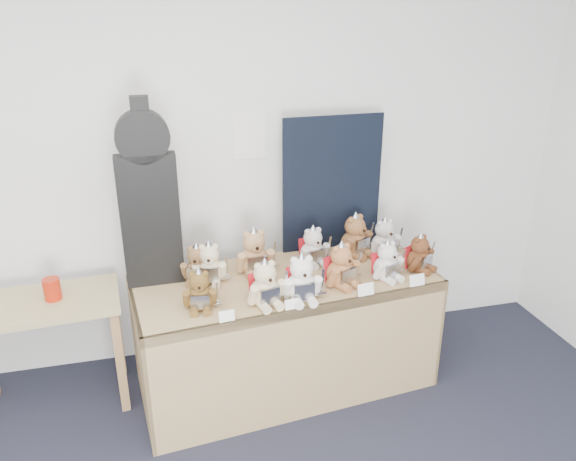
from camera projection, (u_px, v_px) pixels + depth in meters
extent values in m
plane|color=white|center=(116.00, 166.00, 3.39)|extent=(6.00, 0.00, 6.00)
cube|color=white|center=(249.00, 136.00, 3.51)|extent=(0.21, 0.00, 0.30)
cube|color=#9C844F|center=(285.00, 282.00, 3.36)|extent=(1.85, 0.93, 0.06)
cube|color=#9C844F|center=(307.00, 364.00, 3.17)|extent=(1.78, 0.21, 0.74)
cube|color=#9C844F|center=(140.00, 360.00, 3.20)|extent=(0.10, 0.74, 0.74)
cube|color=#9C844F|center=(409.00, 307.00, 3.77)|extent=(0.10, 0.74, 0.74)
cube|color=#947C4F|center=(42.00, 304.00, 3.18)|extent=(0.88, 0.53, 0.04)
cube|color=brown|center=(120.00, 362.00, 3.25)|extent=(0.05, 0.05, 0.66)
cube|color=brown|center=(117.00, 328.00, 3.60)|extent=(0.05, 0.05, 0.66)
cube|color=black|center=(151.00, 221.00, 3.15)|extent=(0.33, 0.10, 0.77)
cylinder|color=black|center=(142.00, 136.00, 2.97)|extent=(0.29, 0.10, 0.29)
cube|color=black|center=(140.00, 115.00, 2.93)|extent=(0.10, 0.09, 0.19)
cube|color=black|center=(332.00, 184.00, 3.61)|extent=(0.66, 0.05, 0.88)
cylinder|color=#B4200C|center=(52.00, 289.00, 3.17)|extent=(0.10, 0.10, 0.13)
ellipsoid|color=brown|center=(200.00, 298.00, 2.99)|extent=(0.16, 0.14, 0.15)
sphere|color=brown|center=(199.00, 281.00, 2.96)|extent=(0.11, 0.11, 0.11)
cylinder|color=brown|center=(199.00, 287.00, 2.92)|extent=(0.05, 0.03, 0.05)
sphere|color=black|center=(199.00, 288.00, 2.90)|extent=(0.02, 0.02, 0.02)
sphere|color=brown|center=(192.00, 274.00, 2.94)|extent=(0.03, 0.03, 0.03)
sphere|color=brown|center=(205.00, 274.00, 2.95)|extent=(0.03, 0.03, 0.03)
cylinder|color=brown|center=(187.00, 299.00, 2.97)|extent=(0.05, 0.09, 0.11)
cylinder|color=brown|center=(213.00, 297.00, 2.98)|extent=(0.05, 0.09, 0.11)
cylinder|color=brown|center=(194.00, 310.00, 2.96)|extent=(0.05, 0.10, 0.04)
cylinder|color=brown|center=(207.00, 309.00, 2.97)|extent=(0.05, 0.10, 0.04)
cube|color=#B8BBC1|center=(200.00, 302.00, 2.94)|extent=(0.10, 0.03, 0.08)
cone|color=#B8BBC1|center=(199.00, 273.00, 2.94)|extent=(0.09, 0.09, 0.07)
cube|color=#B8BBC1|center=(217.00, 294.00, 2.97)|extent=(0.02, 0.04, 0.15)
cube|color=#B8BBC1|center=(218.00, 304.00, 2.99)|extent=(0.04, 0.01, 0.01)
ellipsoid|color=beige|center=(265.00, 292.00, 3.04)|extent=(0.20, 0.18, 0.17)
sphere|color=beige|center=(265.00, 273.00, 2.99)|extent=(0.12, 0.12, 0.12)
cylinder|color=beige|center=(269.00, 279.00, 2.95)|extent=(0.06, 0.04, 0.05)
sphere|color=black|center=(270.00, 280.00, 2.94)|extent=(0.02, 0.02, 0.02)
sphere|color=beige|center=(258.00, 266.00, 2.96)|extent=(0.04, 0.04, 0.04)
sphere|color=beige|center=(272.00, 264.00, 2.99)|extent=(0.04, 0.04, 0.04)
cylinder|color=beige|center=(253.00, 295.00, 2.98)|extent=(0.07, 0.10, 0.13)
cylinder|color=beige|center=(280.00, 289.00, 3.05)|extent=(0.07, 0.10, 0.13)
cylinder|color=beige|center=(263.00, 306.00, 2.99)|extent=(0.07, 0.12, 0.05)
cylinder|color=beige|center=(276.00, 303.00, 3.02)|extent=(0.07, 0.12, 0.05)
cube|color=#B8BBC1|center=(270.00, 296.00, 2.98)|extent=(0.11, 0.04, 0.09)
cone|color=#B8BBC1|center=(265.00, 264.00, 2.97)|extent=(0.11, 0.11, 0.08)
cube|color=#B8BBC1|center=(285.00, 285.00, 3.04)|extent=(0.02, 0.04, 0.18)
cube|color=#B8BBC1|center=(285.00, 296.00, 3.06)|extent=(0.05, 0.02, 0.01)
cube|color=#B2141D|center=(260.00, 285.00, 3.08)|extent=(0.14, 0.06, 0.15)
ellipsoid|color=white|center=(301.00, 287.00, 3.08)|extent=(0.18, 0.15, 0.17)
sphere|color=white|center=(301.00, 268.00, 3.04)|extent=(0.13, 0.13, 0.13)
cylinder|color=white|center=(304.00, 274.00, 2.99)|extent=(0.05, 0.03, 0.05)
sphere|color=black|center=(305.00, 275.00, 2.98)|extent=(0.02, 0.02, 0.02)
sphere|color=white|center=(294.00, 260.00, 3.01)|extent=(0.04, 0.04, 0.04)
sphere|color=white|center=(309.00, 259.00, 3.03)|extent=(0.04, 0.04, 0.04)
cylinder|color=white|center=(288.00, 289.00, 3.04)|extent=(0.05, 0.10, 0.13)
cylinder|color=white|center=(317.00, 286.00, 3.08)|extent=(0.05, 0.10, 0.13)
cylinder|color=white|center=(297.00, 301.00, 3.04)|extent=(0.05, 0.11, 0.05)
cylinder|color=white|center=(311.00, 299.00, 3.06)|extent=(0.05, 0.11, 0.05)
cube|color=#B8BBC1|center=(304.00, 292.00, 3.02)|extent=(0.11, 0.02, 0.10)
cone|color=#B8BBC1|center=(302.00, 259.00, 3.02)|extent=(0.11, 0.11, 0.08)
cube|color=#B8BBC1|center=(322.00, 282.00, 3.06)|extent=(0.01, 0.04, 0.18)
cube|color=#B8BBC1|center=(322.00, 293.00, 3.09)|extent=(0.05, 0.01, 0.01)
cube|color=#B2141D|center=(298.00, 279.00, 3.14)|extent=(0.14, 0.03, 0.16)
ellipsoid|color=#A7693F|center=(341.00, 273.00, 3.24)|extent=(0.21, 0.20, 0.17)
sphere|color=#A7693F|center=(341.00, 256.00, 3.20)|extent=(0.12, 0.12, 0.12)
cylinder|color=#A7693F|center=(348.00, 260.00, 3.16)|extent=(0.06, 0.05, 0.05)
sphere|color=black|center=(350.00, 261.00, 3.15)|extent=(0.02, 0.02, 0.02)
sphere|color=#A7693F|center=(336.00, 250.00, 3.16)|extent=(0.04, 0.04, 0.04)
sphere|color=#A7693F|center=(347.00, 246.00, 3.20)|extent=(0.04, 0.04, 0.04)
cylinder|color=#A7693F|center=(333.00, 277.00, 3.18)|extent=(0.08, 0.10, 0.13)
cylinder|color=#A7693F|center=(353.00, 269.00, 3.27)|extent=(0.08, 0.10, 0.13)
cylinder|color=#A7693F|center=(343.00, 286.00, 3.20)|extent=(0.09, 0.12, 0.05)
cylinder|color=#A7693F|center=(352.00, 283.00, 3.24)|extent=(0.09, 0.12, 0.05)
cube|color=#B8BBC1|center=(349.00, 277.00, 3.19)|extent=(0.11, 0.06, 0.09)
cone|color=#B8BBC1|center=(342.00, 247.00, 3.18)|extent=(0.11, 0.11, 0.08)
cube|color=#B8BBC1|center=(358.00, 265.00, 3.27)|extent=(0.03, 0.04, 0.18)
cube|color=#B8BBC1|center=(357.00, 275.00, 3.29)|extent=(0.05, 0.03, 0.01)
cube|color=#B2141D|center=(333.00, 268.00, 3.28)|extent=(0.14, 0.08, 0.15)
ellipsoid|color=silver|center=(386.00, 268.00, 3.32)|extent=(0.19, 0.17, 0.15)
sphere|color=silver|center=(387.00, 252.00, 3.28)|extent=(0.11, 0.11, 0.11)
cylinder|color=silver|center=(393.00, 256.00, 3.25)|extent=(0.05, 0.04, 0.05)
sphere|color=black|center=(395.00, 257.00, 3.24)|extent=(0.02, 0.02, 0.02)
sphere|color=silver|center=(383.00, 246.00, 3.25)|extent=(0.04, 0.04, 0.04)
sphere|color=silver|center=(392.00, 244.00, 3.29)|extent=(0.04, 0.04, 0.04)
cylinder|color=silver|center=(379.00, 271.00, 3.27)|extent=(0.07, 0.09, 0.12)
cylinder|color=silver|center=(397.00, 265.00, 3.34)|extent=(0.07, 0.09, 0.12)
cylinder|color=silver|center=(387.00, 279.00, 3.28)|extent=(0.08, 0.11, 0.05)
cylinder|color=silver|center=(396.00, 277.00, 3.31)|extent=(0.08, 0.11, 0.05)
cube|color=#B8BBC1|center=(393.00, 271.00, 3.27)|extent=(0.10, 0.05, 0.08)
cone|color=#B8BBC1|center=(388.00, 244.00, 3.27)|extent=(0.10, 0.10, 0.07)
cube|color=#B8BBC1|center=(402.00, 261.00, 3.34)|extent=(0.02, 0.04, 0.16)
cube|color=#B8BBC1|center=(401.00, 271.00, 3.36)|extent=(0.05, 0.02, 0.01)
cube|color=#B2141D|center=(380.00, 263.00, 3.36)|extent=(0.13, 0.07, 0.14)
ellipsoid|color=brown|center=(418.00, 260.00, 3.43)|extent=(0.20, 0.19, 0.15)
sphere|color=brown|center=(420.00, 245.00, 3.39)|extent=(0.11, 0.11, 0.11)
cylinder|color=brown|center=(427.00, 249.00, 3.36)|extent=(0.05, 0.05, 0.05)
sphere|color=black|center=(429.00, 249.00, 3.35)|extent=(0.02, 0.02, 0.02)
sphere|color=brown|center=(417.00, 240.00, 3.35)|extent=(0.04, 0.04, 0.04)
sphere|color=brown|center=(424.00, 237.00, 3.40)|extent=(0.04, 0.04, 0.04)
cylinder|color=brown|center=(415.00, 264.00, 3.36)|extent=(0.08, 0.09, 0.11)
cylinder|color=brown|center=(427.00, 256.00, 3.46)|extent=(0.08, 0.09, 0.11)
cylinder|color=brown|center=(422.00, 271.00, 3.39)|extent=(0.09, 0.11, 0.05)
cylinder|color=brown|center=(428.00, 267.00, 3.43)|extent=(0.09, 0.11, 0.05)
cube|color=#B8BBC1|center=(427.00, 262.00, 3.39)|extent=(0.09, 0.07, 0.08)
cone|color=#B8BBC1|center=(421.00, 238.00, 3.37)|extent=(0.09, 0.09, 0.07)
cube|color=#B8BBC1|center=(431.00, 252.00, 3.46)|extent=(0.03, 0.04, 0.16)
cube|color=#B8BBC1|center=(430.00, 261.00, 3.48)|extent=(0.04, 0.03, 0.01)
cube|color=#B2141D|center=(411.00, 256.00, 3.46)|extent=(0.12, 0.09, 0.14)
ellipsoid|color=beige|center=(210.00, 271.00, 3.28)|extent=(0.18, 0.16, 0.16)
sphere|color=beige|center=(209.00, 254.00, 3.24)|extent=(0.12, 0.12, 0.12)
cylinder|color=beige|center=(209.00, 259.00, 3.20)|extent=(0.05, 0.03, 0.05)
sphere|color=black|center=(208.00, 261.00, 3.18)|extent=(0.02, 0.02, 0.02)
sphere|color=beige|center=(202.00, 247.00, 3.22)|extent=(0.04, 0.04, 0.04)
sphere|color=beige|center=(215.00, 247.00, 3.22)|extent=(0.04, 0.04, 0.04)
cylinder|color=beige|center=(197.00, 272.00, 3.25)|extent=(0.06, 0.09, 0.12)
cylinder|color=beige|center=(223.00, 271.00, 3.26)|extent=(0.06, 0.09, 0.12)
cylinder|color=beige|center=(204.00, 283.00, 3.24)|extent=(0.06, 0.11, 0.05)
cylinder|color=beige|center=(216.00, 282.00, 3.25)|extent=(0.06, 0.11, 0.05)
cube|color=#B8BBC1|center=(209.00, 275.00, 3.22)|extent=(0.11, 0.03, 0.09)
cone|color=#B8BBC1|center=(209.00, 246.00, 3.22)|extent=(0.10, 0.10, 0.08)
cube|color=#B8BBC1|center=(227.00, 268.00, 3.24)|extent=(0.02, 0.04, 0.17)
cube|color=#B8BBC1|center=(227.00, 278.00, 3.27)|extent=(0.05, 0.01, 0.01)
ellipsoid|color=tan|center=(254.00, 260.00, 3.39)|extent=(0.19, 0.17, 0.18)
sphere|color=tan|center=(254.00, 242.00, 3.34)|extent=(0.13, 0.13, 0.13)
cylinder|color=tan|center=(256.00, 247.00, 3.29)|extent=(0.06, 0.03, 0.06)
sphere|color=black|center=(257.00, 248.00, 3.28)|extent=(0.02, 0.02, 0.02)
sphere|color=tan|center=(247.00, 235.00, 3.31)|extent=(0.04, 0.04, 0.04)
sphere|color=tan|center=(261.00, 233.00, 3.33)|extent=(0.04, 0.04, 0.04)
cylinder|color=tan|center=(241.00, 263.00, 3.34)|extent=(0.06, 0.10, 0.14)
cylinder|color=tan|center=(269.00, 259.00, 3.39)|extent=(0.06, 0.10, 0.14)
cylinder|color=tan|center=(251.00, 274.00, 3.34)|extent=(0.06, 0.12, 0.06)
cylinder|color=tan|center=(264.00, 272.00, 3.36)|extent=(0.06, 0.12, 0.06)
cube|color=#B8BBC1|center=(257.00, 265.00, 3.32)|extent=(0.12, 0.03, 0.10)
cone|color=#B8BBC1|center=(254.00, 233.00, 3.32)|extent=(0.11, 0.11, 0.09)
cube|color=#B8BBC1|center=(274.00, 255.00, 3.37)|extent=(0.02, 0.05, 0.19)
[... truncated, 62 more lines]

